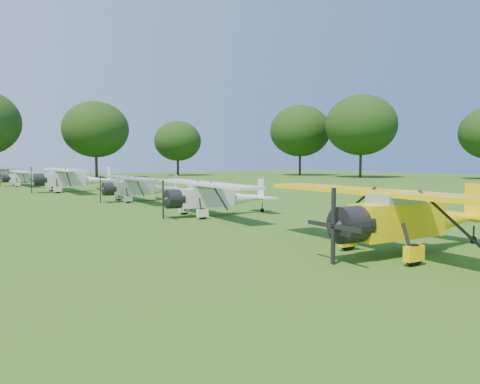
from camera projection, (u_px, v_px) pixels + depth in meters
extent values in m
plane|color=#315715|center=(233.00, 222.00, 22.15)|extent=(160.00, 160.00, 0.00)
cylinder|color=black|center=(360.00, 162.00, 76.85)|extent=(0.44, 0.44, 4.99)
ellipsoid|color=black|center=(361.00, 125.00, 76.43)|extent=(11.65, 11.65, 9.90)
cylinder|color=black|center=(300.00, 162.00, 87.25)|extent=(0.44, 0.44, 4.81)
ellipsoid|color=black|center=(300.00, 131.00, 86.84)|extent=(11.23, 11.23, 9.55)
cylinder|color=black|center=(178.00, 166.00, 86.40)|extent=(0.44, 0.44, 3.70)
ellipsoid|color=black|center=(178.00, 141.00, 86.09)|extent=(8.63, 8.63, 7.34)
cylinder|color=black|center=(96.00, 164.00, 75.19)|extent=(0.44, 0.44, 4.51)
ellipsoid|color=black|center=(96.00, 129.00, 74.81)|extent=(10.52, 10.52, 8.94)
cube|color=yellow|center=(398.00, 220.00, 14.58)|extent=(3.43, 1.37, 1.09)
cone|color=yellow|center=(454.00, 219.00, 16.03)|extent=(3.01, 1.27, 0.94)
cube|color=#8CA5B2|center=(396.00, 202.00, 14.49)|extent=(1.77, 1.15, 0.57)
cylinder|color=black|center=(351.00, 225.00, 13.57)|extent=(1.06, 1.19, 1.08)
cube|color=black|center=(333.00, 226.00, 13.23)|extent=(0.08, 0.13, 2.19)
cube|color=yellow|center=(396.00, 194.00, 14.47)|extent=(2.79, 11.15, 0.15)
cube|color=yellow|center=(473.00, 203.00, 16.52)|extent=(0.17, 0.58, 1.36)
cube|color=yellow|center=(471.00, 216.00, 16.50)|extent=(1.22, 3.00, 0.09)
cylinder|color=black|center=(414.00, 255.00, 13.09)|extent=(0.64, 0.24, 0.63)
cylinder|color=black|center=(348.00, 241.00, 15.33)|extent=(0.64, 0.24, 0.63)
cylinder|color=black|center=(473.00, 240.00, 16.67)|extent=(0.26, 0.11, 0.25)
cube|color=silver|center=(206.00, 198.00, 24.59)|extent=(3.06, 1.26, 0.98)
cone|color=silver|center=(247.00, 198.00, 25.85)|extent=(2.69, 1.17, 0.84)
cube|color=#8CA5B2|center=(204.00, 188.00, 24.51)|extent=(1.58, 1.04, 0.51)
cylinder|color=black|center=(174.00, 199.00, 23.71)|extent=(0.95, 1.07, 0.97)
cube|color=black|center=(163.00, 200.00, 23.41)|extent=(0.07, 0.12, 1.95)
cube|color=silver|center=(204.00, 184.00, 24.49)|extent=(2.62, 9.94, 0.13)
cube|color=silver|center=(261.00, 189.00, 26.28)|extent=(0.16, 0.52, 1.21)
cube|color=silver|center=(259.00, 197.00, 26.26)|extent=(1.12, 2.68, 0.08)
cylinder|color=black|center=(203.00, 214.00, 23.26)|extent=(0.57, 0.22, 0.56)
cylinder|color=black|center=(184.00, 209.00, 25.27)|extent=(0.57, 0.22, 0.56)
cylinder|color=black|center=(262.00, 210.00, 26.41)|extent=(0.23, 0.10, 0.22)
cube|color=silver|center=(133.00, 188.00, 33.23)|extent=(2.95, 1.15, 0.94)
cone|color=silver|center=(165.00, 189.00, 34.49)|extent=(2.59, 1.07, 0.81)
cube|color=#8CA5B2|center=(132.00, 181.00, 33.14)|extent=(1.52, 0.97, 0.49)
cylinder|color=black|center=(109.00, 189.00, 32.34)|extent=(0.90, 1.02, 0.93)
cube|color=black|center=(100.00, 189.00, 32.04)|extent=(0.07, 0.11, 1.89)
cube|color=silver|center=(131.00, 178.00, 33.13)|extent=(2.31, 9.61, 0.13)
cube|color=silver|center=(176.00, 183.00, 34.93)|extent=(0.14, 0.50, 1.17)
cube|color=silver|center=(175.00, 188.00, 34.91)|extent=(1.03, 2.58, 0.08)
cylinder|color=black|center=(128.00, 199.00, 31.94)|extent=(0.55, 0.20, 0.54)
cylinder|color=black|center=(118.00, 197.00, 33.86)|extent=(0.55, 0.20, 0.54)
cylinder|color=black|center=(177.00, 198.00, 35.06)|extent=(0.22, 0.09, 0.22)
cube|color=silver|center=(65.00, 179.00, 42.79)|extent=(3.62, 1.38, 1.16)
cone|color=silver|center=(98.00, 180.00, 44.38)|extent=(3.17, 1.28, 0.99)
cube|color=#8CA5B2|center=(63.00, 173.00, 42.69)|extent=(1.86, 1.18, 0.61)
cylinder|color=black|center=(40.00, 180.00, 41.68)|extent=(1.10, 1.24, 1.15)
cube|color=black|center=(31.00, 180.00, 41.30)|extent=(0.08, 0.14, 2.32)
cube|color=silver|center=(63.00, 170.00, 42.67)|extent=(2.70, 11.81, 0.15)
cube|color=silver|center=(109.00, 174.00, 44.92)|extent=(0.17, 0.62, 1.44)
cube|color=silver|center=(108.00, 180.00, 44.90)|extent=(1.23, 3.17, 0.10)
cylinder|color=black|center=(58.00, 189.00, 41.21)|extent=(0.68, 0.24, 0.66)
cylinder|color=black|center=(52.00, 188.00, 43.55)|extent=(0.68, 0.24, 0.66)
cylinder|color=black|center=(110.00, 189.00, 45.08)|extent=(0.27, 0.11, 0.27)
cube|color=silver|center=(22.00, 178.00, 52.22)|extent=(2.82, 1.00, 0.91)
cone|color=silver|center=(45.00, 179.00, 53.53)|extent=(2.48, 0.94, 0.78)
cube|color=#8CA5B2|center=(21.00, 174.00, 52.14)|extent=(1.44, 0.89, 0.48)
cylinder|color=black|center=(6.00, 178.00, 51.31)|extent=(0.84, 0.95, 0.90)
cube|color=black|center=(0.00, 178.00, 51.00)|extent=(0.06, 0.11, 1.82)
cube|color=silver|center=(21.00, 172.00, 52.13)|extent=(1.85, 9.26, 0.12)
cube|color=silver|center=(53.00, 175.00, 53.98)|extent=(0.12, 0.48, 1.13)
cube|color=silver|center=(52.00, 178.00, 53.96)|extent=(0.89, 2.47, 0.08)
cylinder|color=black|center=(17.00, 184.00, 50.98)|extent=(0.53, 0.17, 0.52)
cylinder|color=black|center=(14.00, 184.00, 52.78)|extent=(0.53, 0.17, 0.52)
cylinder|color=black|center=(54.00, 184.00, 54.11)|extent=(0.21, 0.08, 0.21)
cube|color=silver|center=(5.00, 174.00, 61.65)|extent=(3.23, 1.34, 1.03)
cone|color=silver|center=(26.00, 175.00, 63.53)|extent=(2.83, 1.24, 0.88)
cube|color=#8CA5B2|center=(4.00, 170.00, 61.54)|extent=(1.67, 1.10, 0.54)
cube|color=silver|center=(4.00, 168.00, 61.53)|extent=(2.79, 10.47, 0.14)
cube|color=silver|center=(33.00, 171.00, 64.18)|extent=(0.17, 0.55, 1.27)
cube|color=silver|center=(32.00, 174.00, 64.14)|extent=(1.19, 2.83, 0.09)
cylinder|color=black|center=(2.00, 180.00, 60.29)|extent=(0.60, 0.23, 0.59)
cylinder|color=black|center=(34.00, 180.00, 64.34)|extent=(0.24, 0.11, 0.23)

